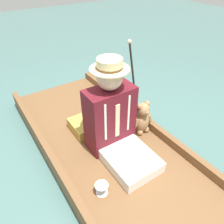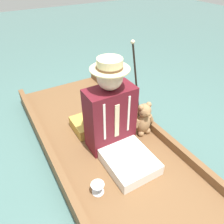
{
  "view_description": "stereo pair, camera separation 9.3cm",
  "coord_description": "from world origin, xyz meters",
  "px_view_note": "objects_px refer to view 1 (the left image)",
  "views": [
    {
      "loc": [
        0.84,
        1.25,
        1.69
      ],
      "look_at": [
        -0.04,
        -0.07,
        0.54
      ],
      "focal_mm": 35.0,
      "sensor_mm": 36.0,
      "label": 1
    },
    {
      "loc": [
        0.76,
        1.3,
        1.69
      ],
      "look_at": [
        -0.04,
        -0.07,
        0.54
      ],
      "focal_mm": 35.0,
      "sensor_mm": 36.0,
      "label": 2
    }
  ],
  "objects_px": {
    "seated_person": "(114,120)",
    "walking_cane": "(133,78)",
    "teddy_bear": "(142,119)",
    "wine_glass": "(102,188)"
  },
  "relations": [
    {
      "from": "seated_person",
      "to": "teddy_bear",
      "type": "xyz_separation_m",
      "value": [
        -0.38,
        -0.03,
        -0.16
      ]
    },
    {
      "from": "teddy_bear",
      "to": "wine_glass",
      "type": "relative_size",
      "value": 3.45
    },
    {
      "from": "teddy_bear",
      "to": "wine_glass",
      "type": "bearing_deg",
      "value": 28.43
    },
    {
      "from": "seated_person",
      "to": "teddy_bear",
      "type": "height_order",
      "value": "seated_person"
    },
    {
      "from": "walking_cane",
      "to": "wine_glass",
      "type": "bearing_deg",
      "value": 39.34
    },
    {
      "from": "seated_person",
      "to": "walking_cane",
      "type": "height_order",
      "value": "seated_person"
    },
    {
      "from": "teddy_bear",
      "to": "wine_glass",
      "type": "distance_m",
      "value": 0.86
    },
    {
      "from": "seated_person",
      "to": "walking_cane",
      "type": "bearing_deg",
      "value": -138.5
    },
    {
      "from": "seated_person",
      "to": "teddy_bear",
      "type": "distance_m",
      "value": 0.41
    },
    {
      "from": "seated_person",
      "to": "walking_cane",
      "type": "xyz_separation_m",
      "value": [
        -0.43,
        -0.28,
        0.18
      ]
    }
  ]
}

